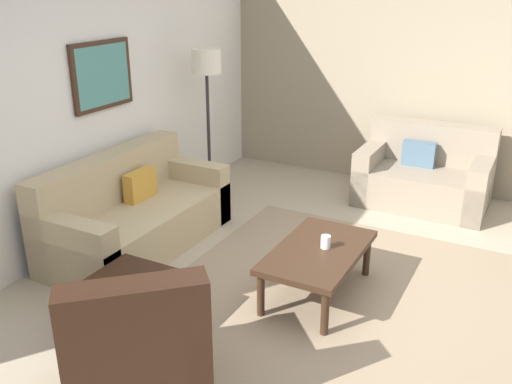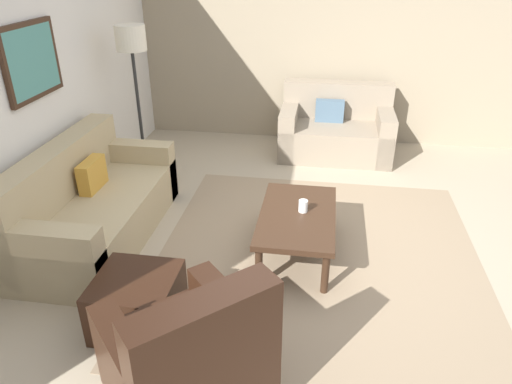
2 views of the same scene
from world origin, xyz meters
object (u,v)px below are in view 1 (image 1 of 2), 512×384
object	(u,v)px
couch_loveseat	(425,177)
framed_artwork	(102,75)
couch_main	(131,216)
ottoman	(132,301)
coffee_table	(318,255)
cup	(326,242)
armchair_leather	(138,359)
lamp_standing	(207,77)

from	to	relation	value
couch_loveseat	framed_artwork	world-z (taller)	framed_artwork
couch_main	framed_artwork	xyz separation A→B (m)	(0.23, 0.40, 1.27)
couch_main	ottoman	bearing A→B (deg)	-140.35
coffee_table	cup	size ratio (longest dim) A/B	10.56
armchair_leather	framed_artwork	world-z (taller)	framed_artwork
couch_main	coffee_table	distance (m)	1.91
armchair_leather	cup	size ratio (longest dim) A/B	10.85
ottoman	cup	bearing A→B (deg)	-44.74
ottoman	lamp_standing	world-z (taller)	lamp_standing
coffee_table	couch_main	bearing A→B (deg)	89.98
armchair_leather	framed_artwork	distance (m)	2.92
couch_main	couch_loveseat	bearing A→B (deg)	-42.54
couch_main	ottoman	distance (m)	1.36
lamp_standing	armchair_leather	bearing A→B (deg)	-154.91
armchair_leather	ottoman	xyz separation A→B (m)	(0.61, 0.56, -0.11)
couch_main	couch_loveseat	size ratio (longest dim) A/B	1.36
couch_main	cup	distance (m)	1.96
coffee_table	cup	world-z (taller)	cup
armchair_leather	cup	distance (m)	1.79
cup	framed_artwork	size ratio (longest dim) A/B	0.14
cup	framed_artwork	bearing A→B (deg)	85.55
ottoman	framed_artwork	world-z (taller)	framed_artwork
couch_loveseat	ottoman	bearing A→B (deg)	158.64
couch_main	ottoman	xyz separation A→B (m)	(-1.05, -0.87, -0.10)
couch_loveseat	ottoman	distance (m)	3.73
lamp_standing	ottoman	bearing A→B (deg)	-160.50
ottoman	coffee_table	xyz separation A→B (m)	(1.05, -1.04, 0.16)
couch_loveseat	framed_artwork	size ratio (longest dim) A/B	1.86
ottoman	framed_artwork	xyz separation A→B (m)	(1.28, 1.27, 1.37)
framed_artwork	couch_main	bearing A→B (deg)	-119.60
lamp_standing	framed_artwork	distance (m)	1.23
couch_main	lamp_standing	world-z (taller)	lamp_standing
couch_main	lamp_standing	distance (m)	1.77
armchair_leather	coffee_table	size ratio (longest dim) A/B	1.03
couch_loveseat	cup	distance (m)	2.40
couch_loveseat	lamp_standing	size ratio (longest dim) A/B	0.82
cup	lamp_standing	size ratio (longest dim) A/B	0.06
couch_loveseat	armchair_leather	xyz separation A→B (m)	(-4.08, 0.80, 0.01)
coffee_table	lamp_standing	size ratio (longest dim) A/B	0.64
ottoman	coffee_table	distance (m)	1.49
couch_main	lamp_standing	bearing A→B (deg)	-0.29
coffee_table	couch_loveseat	bearing A→B (deg)	-7.42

